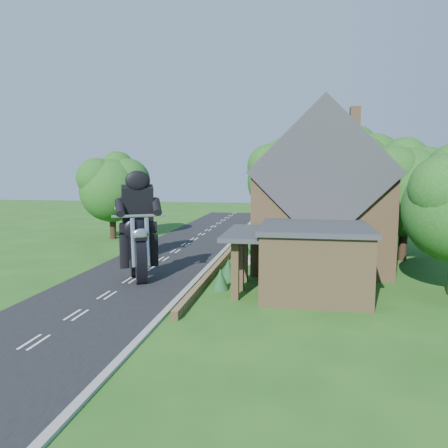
% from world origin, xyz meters
% --- Properties ---
extents(ground, '(120.00, 120.00, 0.00)m').
position_xyz_m(ground, '(0.00, 0.00, 0.00)').
color(ground, '#204F16').
rests_on(ground, ground).
extents(road, '(7.00, 80.00, 0.02)m').
position_xyz_m(road, '(0.00, 0.00, 0.01)').
color(road, black).
rests_on(road, ground).
extents(kerb, '(0.30, 80.00, 0.12)m').
position_xyz_m(kerb, '(3.65, 0.00, 0.06)').
color(kerb, gray).
rests_on(kerb, ground).
extents(garden_wall, '(0.30, 22.00, 0.40)m').
position_xyz_m(garden_wall, '(4.30, 5.00, 0.20)').
color(garden_wall, olive).
rests_on(garden_wall, ground).
extents(house, '(9.54, 8.64, 10.24)m').
position_xyz_m(house, '(10.49, 6.00, 4.34)').
color(house, olive).
rests_on(house, ground).
extents(annex, '(7.05, 5.94, 3.44)m').
position_xyz_m(annex, '(9.87, -0.80, 1.77)').
color(annex, olive).
rests_on(annex, ground).
extents(tree_house_right, '(6.51, 6.00, 8.40)m').
position_xyz_m(tree_house_right, '(16.65, 8.62, 5.19)').
color(tree_house_right, black).
rests_on(tree_house_right, ground).
extents(tree_behind_house, '(7.81, 7.20, 10.08)m').
position_xyz_m(tree_behind_house, '(14.18, 16.14, 6.23)').
color(tree_behind_house, black).
rests_on(tree_behind_house, ground).
extents(tree_behind_left, '(6.94, 6.40, 9.16)m').
position_xyz_m(tree_behind_left, '(8.16, 17.13, 5.73)').
color(tree_behind_left, black).
rests_on(tree_behind_left, ground).
extents(tree_far_road, '(6.08, 5.60, 7.84)m').
position_xyz_m(tree_far_road, '(-6.86, 14.11, 4.84)').
color(tree_far_road, black).
rests_on(tree_far_road, ground).
extents(shrub_a, '(0.90, 0.90, 1.10)m').
position_xyz_m(shrub_a, '(5.30, -1.00, 0.55)').
color(shrub_a, '#133C1D').
rests_on(shrub_a, ground).
extents(shrub_b, '(0.90, 0.90, 1.10)m').
position_xyz_m(shrub_b, '(5.30, 1.50, 0.55)').
color(shrub_b, '#133C1D').
rests_on(shrub_b, ground).
extents(shrub_c, '(0.90, 0.90, 1.10)m').
position_xyz_m(shrub_c, '(5.30, 4.00, 0.55)').
color(shrub_c, '#133C1D').
rests_on(shrub_c, ground).
extents(shrub_d, '(0.90, 0.90, 1.10)m').
position_xyz_m(shrub_d, '(5.30, 9.00, 0.55)').
color(shrub_d, '#133C1D').
rests_on(shrub_d, ground).
extents(shrub_e, '(0.90, 0.90, 1.10)m').
position_xyz_m(shrub_e, '(5.30, 11.50, 0.55)').
color(shrub_e, '#133C1D').
rests_on(shrub_e, ground).
extents(shrub_f, '(0.90, 0.90, 1.10)m').
position_xyz_m(shrub_f, '(5.30, 14.00, 0.55)').
color(shrub_f, '#133C1D').
rests_on(shrub_f, ground).
extents(motorcycle_lead, '(1.39, 1.95, 1.82)m').
position_xyz_m(motorcycle_lead, '(0.53, -0.00, 0.91)').
color(motorcycle_lead, black).
rests_on(motorcycle_lead, ground).
extents(motorcycle_follow, '(0.52, 1.85, 1.71)m').
position_xyz_m(motorcycle_follow, '(-2.08, 6.43, 0.86)').
color(motorcycle_follow, black).
rests_on(motorcycle_follow, ground).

